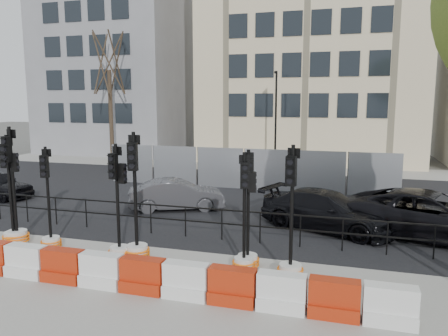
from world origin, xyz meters
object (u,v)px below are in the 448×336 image
(traffic_signal_h, at_px, (290,253))
(car_c, at_px, (327,211))
(traffic_signal_d, at_px, (119,233))
(traffic_signal_a, at_px, (16,221))

(traffic_signal_h, distance_m, car_c, 4.50)
(traffic_signal_d, bearing_deg, traffic_signal_h, 9.92)
(traffic_signal_a, height_order, traffic_signal_d, traffic_signal_a)
(traffic_signal_a, bearing_deg, car_c, 30.39)
(traffic_signal_d, bearing_deg, traffic_signal_a, -174.70)
(traffic_signal_h, height_order, car_c, traffic_signal_h)
(traffic_signal_h, xyz_separation_m, car_c, (0.62, 4.46, -0.02))
(traffic_signal_h, relative_size, car_c, 0.67)
(traffic_signal_d, bearing_deg, car_c, 50.44)
(traffic_signal_h, bearing_deg, car_c, 92.84)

